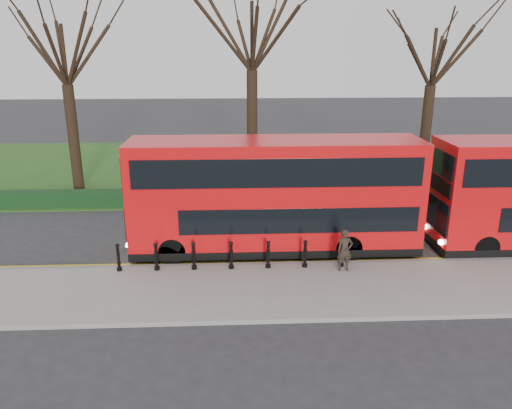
{
  "coord_description": "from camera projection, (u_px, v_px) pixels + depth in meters",
  "views": [
    {
      "loc": [
        0.9,
        -18.09,
        8.02
      ],
      "look_at": [
        1.77,
        0.5,
        2.0
      ],
      "focal_mm": 35.0,
      "sensor_mm": 36.0,
      "label": 1
    }
  ],
  "objects": [
    {
      "name": "yellow_line_inner",
      "position": [
        211.0,
        263.0,
        19.14
      ],
      "size": [
        60.0,
        0.1,
        0.01
      ],
      "primitive_type": "cube",
      "color": "yellow",
      "rests_on": "ground"
    },
    {
      "name": "bus_lead",
      "position": [
        275.0,
        196.0,
        19.64
      ],
      "size": [
        11.35,
        2.61,
        4.51
      ],
      "color": "red",
      "rests_on": "ground"
    },
    {
      "name": "pedestrian",
      "position": [
        345.0,
        250.0,
        17.94
      ],
      "size": [
        0.6,
        0.42,
        1.55
      ],
      "primitive_type": "imported",
      "rotation": [
        0.0,
        0.0,
        0.09
      ],
      "color": "#2B231B",
      "rests_on": "pavement"
    },
    {
      "name": "grass_verge",
      "position": [
        220.0,
        167.0,
        33.86
      ],
      "size": [
        60.0,
        18.0,
        0.06
      ],
      "primitive_type": "cube",
      "color": "#254B19",
      "rests_on": "ground"
    },
    {
      "name": "tree_left",
      "position": [
        63.0,
        48.0,
        26.37
      ],
      "size": [
        6.86,
        6.86,
        10.72
      ],
      "color": "black",
      "rests_on": "ground"
    },
    {
      "name": "pavement",
      "position": [
        208.0,
        292.0,
        16.74
      ],
      "size": [
        60.0,
        4.0,
        0.15
      ],
      "primitive_type": "cube",
      "color": "gray",
      "rests_on": "ground"
    },
    {
      "name": "ground",
      "position": [
        212.0,
        257.0,
        19.62
      ],
      "size": [
        120.0,
        120.0,
        0.0
      ],
      "primitive_type": "plane",
      "color": "#28282B",
      "rests_on": "ground"
    },
    {
      "name": "yellow_line_outer",
      "position": [
        211.0,
        265.0,
        18.95
      ],
      "size": [
        60.0,
        0.1,
        0.01
      ],
      "primitive_type": "cube",
      "color": "yellow",
      "rests_on": "ground"
    },
    {
      "name": "kerb",
      "position": [
        211.0,
        266.0,
        18.64
      ],
      "size": [
        60.0,
        0.25,
        0.16
      ],
      "primitive_type": "cube",
      "color": "slate",
      "rests_on": "ground"
    },
    {
      "name": "tree_right",
      "position": [
        434.0,
        51.0,
        27.31
      ],
      "size": [
        6.72,
        6.72,
        10.51
      ],
      "color": "black",
      "rests_on": "ground"
    },
    {
      "name": "bollard_row",
      "position": [
        231.0,
        256.0,
        18.17
      ],
      "size": [
        8.29,
        0.15,
        1.0
      ],
      "color": "black",
      "rests_on": "pavement"
    },
    {
      "name": "tree_mid",
      "position": [
        252.0,
        29.0,
        26.51
      ],
      "size": [
        7.72,
        7.72,
        12.06
      ],
      "color": "black",
      "rests_on": "ground"
    },
    {
      "name": "hedge",
      "position": [
        216.0,
        197.0,
        25.96
      ],
      "size": [
        60.0,
        0.9,
        0.8
      ],
      "primitive_type": "cube",
      "color": "black",
      "rests_on": "ground"
    }
  ]
}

